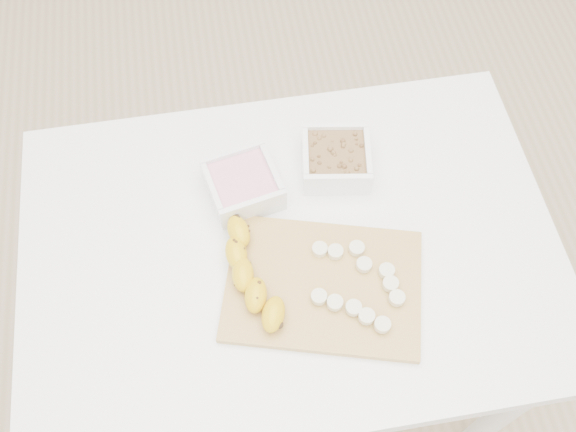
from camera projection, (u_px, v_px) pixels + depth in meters
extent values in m
plane|color=#C6AD89|center=(290.00, 363.00, 1.84)|extent=(3.50, 3.50, 0.00)
cube|color=white|center=(291.00, 250.00, 1.21)|extent=(1.00, 0.70, 0.04)
cylinder|color=white|center=(506.00, 411.00, 1.43)|extent=(0.05, 0.05, 0.71)
cylinder|color=white|center=(102.00, 241.00, 1.64)|extent=(0.05, 0.05, 0.71)
cylinder|color=white|center=(434.00, 193.00, 1.71)|extent=(0.05, 0.05, 0.71)
cube|color=white|center=(243.00, 184.00, 1.22)|extent=(0.15, 0.15, 0.06)
cube|color=pink|center=(243.00, 184.00, 1.22)|extent=(0.13, 0.13, 0.03)
cube|color=white|center=(336.00, 159.00, 1.25)|extent=(0.15, 0.15, 0.06)
cube|color=brown|center=(336.00, 158.00, 1.25)|extent=(0.13, 0.13, 0.03)
cube|color=tan|center=(323.00, 285.00, 1.14)|extent=(0.40, 0.33, 0.01)
cylinder|color=beige|center=(320.00, 249.00, 1.16)|extent=(0.03, 0.03, 0.01)
cylinder|color=beige|center=(335.00, 252.00, 1.16)|extent=(0.03, 0.03, 0.01)
cylinder|color=beige|center=(357.00, 248.00, 1.16)|extent=(0.03, 0.03, 0.01)
cylinder|color=beige|center=(364.00, 265.00, 1.15)|extent=(0.03, 0.03, 0.01)
cylinder|color=beige|center=(387.00, 271.00, 1.14)|extent=(0.03, 0.03, 0.01)
cylinder|color=beige|center=(391.00, 284.00, 1.13)|extent=(0.03, 0.03, 0.01)
cylinder|color=beige|center=(397.00, 298.00, 1.11)|extent=(0.03, 0.03, 0.01)
cylinder|color=beige|center=(319.00, 297.00, 1.11)|extent=(0.03, 0.03, 0.01)
cylinder|color=beige|center=(335.00, 303.00, 1.11)|extent=(0.03, 0.03, 0.01)
cylinder|color=beige|center=(354.00, 308.00, 1.10)|extent=(0.03, 0.03, 0.01)
cylinder|color=beige|center=(367.00, 316.00, 1.10)|extent=(0.03, 0.03, 0.01)
cylinder|color=beige|center=(382.00, 325.00, 1.09)|extent=(0.03, 0.03, 0.01)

